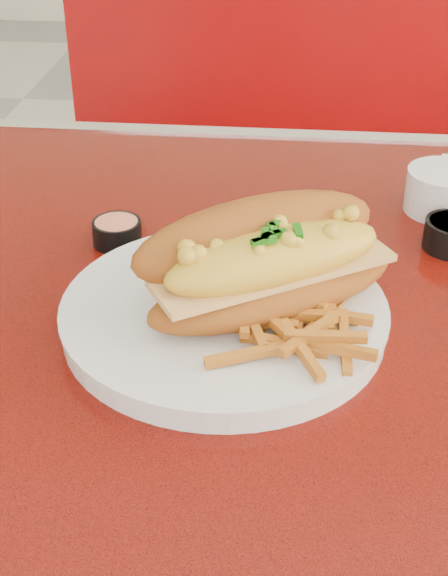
# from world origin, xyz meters

# --- Properties ---
(diner_table) EXTENTS (1.23, 0.83, 0.77)m
(diner_table) POSITION_xyz_m (0.00, 0.00, 0.61)
(diner_table) COLOR red
(diner_table) RESTS_ON ground
(booth_bench_far) EXTENTS (1.20, 0.51, 0.90)m
(booth_bench_far) POSITION_xyz_m (0.00, 0.81, 0.29)
(booth_bench_far) COLOR maroon
(booth_bench_far) RESTS_ON ground
(dinner_plate) EXTENTS (0.33, 0.33, 0.02)m
(dinner_plate) POSITION_xyz_m (-0.17, -0.07, 0.78)
(dinner_plate) COLOR white
(dinner_plate) RESTS_ON diner_table
(mac_hoagie) EXTENTS (0.26, 0.22, 0.11)m
(mac_hoagie) POSITION_xyz_m (-0.14, -0.07, 0.84)
(mac_hoagie) COLOR #A3571A
(mac_hoagie) RESTS_ON dinner_plate
(fries_pile) EXTENTS (0.13, 0.12, 0.03)m
(fries_pile) POSITION_xyz_m (-0.11, -0.11, 0.81)
(fries_pile) COLOR orange
(fries_pile) RESTS_ON dinner_plate
(fork) EXTENTS (0.08, 0.13, 0.00)m
(fork) POSITION_xyz_m (-0.11, -0.03, 0.79)
(fork) COLOR #BABABF
(fork) RESTS_ON dinner_plate
(gravy_ramekin) EXTENTS (0.11, 0.11, 0.05)m
(gravy_ramekin) POSITION_xyz_m (0.06, 0.18, 0.80)
(gravy_ramekin) COLOR white
(gravy_ramekin) RESTS_ON diner_table
(sauce_cup_left) EXTENTS (0.06, 0.06, 0.03)m
(sauce_cup_left) POSITION_xyz_m (-0.30, 0.07, 0.78)
(sauce_cup_left) COLOR black
(sauce_cup_left) RESTS_ON diner_table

